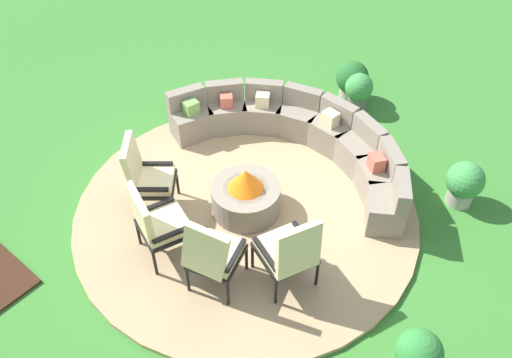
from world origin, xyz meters
TOP-DOWN VIEW (x-y plane):
  - ground_plane at (0.00, 0.00)m, footprint 24.00×24.00m
  - patio_circle at (0.00, 0.00)m, footprint 4.42×4.42m
  - fire_pit at (0.00, 0.00)m, footprint 0.88×0.88m
  - curved_stone_bench at (-0.14, 1.34)m, footprint 3.74×1.68m
  - lounge_chair_front_left at (-0.97, -0.76)m, footprint 0.74×0.76m
  - lounge_chair_front_right at (-0.30, -1.20)m, footprint 0.73×0.73m
  - lounge_chair_back_left at (0.51, -1.13)m, footprint 0.69×0.71m
  - lounge_chair_back_right at (1.11, -0.55)m, footprint 0.77×0.74m
  - potted_plant_0 at (-0.36, 3.02)m, footprint 0.52×0.52m
  - potted_plant_1 at (2.03, 1.95)m, footprint 0.49×0.49m
  - potted_plant_2 at (2.72, -0.60)m, footprint 0.47×0.47m
  - potted_plant_4 at (-0.14, 2.87)m, footprint 0.44×0.44m

SIDE VIEW (x-z plane):
  - ground_plane at x=0.00m, z-range 0.00..0.00m
  - patio_circle at x=0.00m, z-range 0.00..0.06m
  - fire_pit at x=0.00m, z-range -0.02..0.65m
  - potted_plant_2 at x=2.72m, z-range 0.03..0.65m
  - curved_stone_bench at x=-0.14m, z-range -0.01..0.71m
  - potted_plant_4 at x=-0.14m, z-range 0.04..0.67m
  - potted_plant_1 at x=2.03m, z-range 0.03..0.68m
  - potted_plant_0 at x=-0.36m, z-range 0.03..0.71m
  - lounge_chair_back_right at x=1.11m, z-range 0.08..1.13m
  - lounge_chair_front_right at x=-0.30m, z-range 0.07..1.16m
  - lounge_chair_back_left at x=0.51m, z-range 0.06..1.18m
  - lounge_chair_front_left at x=-0.97m, z-range 0.08..1.17m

